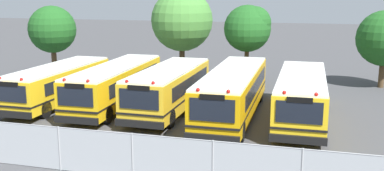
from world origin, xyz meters
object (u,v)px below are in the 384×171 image
school_bus_2 (169,88)px  school_bus_3 (233,91)px  school_bus_0 (58,83)px  school_bus_4 (301,96)px  tree_1 (183,21)px  school_bus_1 (116,84)px  tree_2 (249,27)px  tree_0 (52,30)px

school_bus_2 → school_bus_3: bearing=178.9°
school_bus_0 → school_bus_4: bearing=-179.0°
school_bus_2 → school_bus_3: (3.86, -0.12, 0.04)m
school_bus_2 → tree_1: bearing=-77.0°
school_bus_1 → tree_2: size_ratio=1.73×
school_bus_0 → tree_1: size_ratio=1.31×
school_bus_0 → school_bus_4: size_ratio=0.93×
school_bus_2 → school_bus_3: size_ratio=0.81×
school_bus_1 → school_bus_4: 11.20m
school_bus_3 → tree_1: 12.83m
school_bus_4 → tree_2: size_ratio=1.67×
school_bus_4 → tree_2: 9.55m
tree_1 → school_bus_2: bearing=-77.8°
school_bus_1 → school_bus_3: size_ratio=0.91×
school_bus_0 → tree_2: bearing=-142.5°
school_bus_1 → tree_0: size_ratio=1.79×
school_bus_0 → school_bus_2: (7.36, 0.11, 0.09)m
school_bus_1 → tree_1: 10.92m
school_bus_4 → tree_1: 14.92m
tree_2 → school_bus_2: bearing=-113.6°
tree_0 → tree_2: tree_2 is taller
school_bus_0 → tree_1: tree_1 is taller
school_bus_2 → school_bus_3: 3.87m
tree_1 → school_bus_0: bearing=-115.2°
tree_2 → school_bus_4: bearing=-63.1°
tree_2 → school_bus_1: bearing=-132.4°
school_bus_0 → school_bus_2: size_ratio=1.01×
school_bus_2 → tree_0: bearing=-31.5°
tree_0 → tree_1: size_ratio=0.82×
school_bus_1 → tree_1: tree_1 is taller
tree_0 → tree_2: (16.37, -0.01, 0.54)m
school_bus_0 → tree_1: (5.06, 10.77, 3.35)m
school_bus_0 → tree_0: tree_0 is taller
school_bus_3 → tree_0: tree_0 is taller
school_bus_0 → school_bus_1: size_ratio=0.90×
school_bus_2 → tree_2: 9.34m
school_bus_2 → tree_1: (-2.31, 10.65, 3.26)m
school_bus_1 → school_bus_4: size_ratio=1.04×
tree_0 → tree_2: size_ratio=0.97×
tree_0 → tree_1: 10.86m
school_bus_2 → tree_2: bearing=-112.8°
school_bus_4 → tree_0: size_ratio=1.72×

